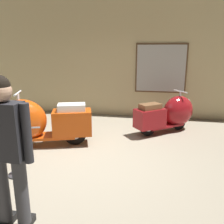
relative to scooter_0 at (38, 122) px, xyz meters
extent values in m
plane|color=gray|center=(1.18, -0.58, -0.52)|extent=(60.00, 60.00, 0.00)
cube|color=#CCB784|center=(1.18, 2.75, 1.24)|extent=(18.00, 0.20, 3.52)
cube|color=brown|center=(2.43, 2.63, 0.90)|extent=(1.41, 0.03, 1.36)
cube|color=#B2B2AD|center=(2.43, 2.62, 0.90)|extent=(1.33, 0.01, 1.28)
cylinder|color=black|center=(-0.34, -0.11, -0.29)|extent=(0.47, 0.23, 0.46)
cylinder|color=silver|center=(-0.34, -0.11, -0.29)|extent=(0.23, 0.17, 0.21)
cylinder|color=black|center=(0.70, 0.23, -0.29)|extent=(0.47, 0.23, 0.46)
cylinder|color=silver|center=(0.70, 0.23, -0.29)|extent=(0.23, 0.17, 0.21)
cube|color=#C6470F|center=(0.18, 0.06, -0.31)|extent=(1.17, 0.73, 0.06)
ellipsoid|color=#C6470F|center=(-0.29, -0.09, 0.04)|extent=(1.10, 0.87, 0.87)
cube|color=#C6470F|center=(0.65, 0.21, -0.04)|extent=(0.89, 0.68, 0.51)
cube|color=silver|center=(0.65, 0.21, 0.29)|extent=(0.62, 0.48, 0.14)
sphere|color=silver|center=(-0.59, -0.19, 0.28)|extent=(0.17, 0.17, 0.17)
cylinder|color=silver|center=(-0.32, -0.10, 0.44)|extent=(0.05, 0.05, 0.32)
cylinder|color=silver|center=(-0.32, -0.10, 0.60)|extent=(0.19, 0.49, 0.04)
cube|color=silver|center=(-0.20, -0.37, -0.02)|extent=(0.74, 0.25, 0.03)
cylinder|color=black|center=(2.92, 1.61, -0.32)|extent=(0.36, 0.31, 0.39)
cylinder|color=silver|center=(2.92, 1.61, -0.32)|extent=(0.20, 0.18, 0.18)
cylinder|color=black|center=(2.18, 1.03, -0.32)|extent=(0.36, 0.31, 0.39)
cylinder|color=silver|center=(2.18, 1.03, -0.32)|extent=(0.20, 0.18, 0.18)
cube|color=maroon|center=(2.55, 1.32, -0.34)|extent=(0.96, 0.86, 0.05)
ellipsoid|color=maroon|center=(2.88, 1.58, -0.04)|extent=(0.97, 0.92, 0.75)
cube|color=maroon|center=(2.21, 1.05, -0.10)|extent=(0.77, 0.72, 0.43)
cube|color=brown|center=(2.21, 1.05, 0.17)|extent=(0.54, 0.51, 0.12)
sphere|color=silver|center=(3.10, 1.75, 0.17)|extent=(0.15, 0.15, 0.15)
cylinder|color=silver|center=(2.90, 1.60, 0.30)|extent=(0.04, 0.04, 0.28)
cylinder|color=silver|center=(2.90, 1.60, 0.44)|extent=(0.29, 0.36, 0.03)
cube|color=silver|center=(2.73, 1.77, -0.09)|extent=(0.53, 0.42, 0.02)
cube|color=black|center=(0.94, -2.21, -0.48)|extent=(0.11, 0.27, 0.08)
cylinder|color=#38383D|center=(0.94, -2.23, -0.01)|extent=(0.15, 0.15, 0.85)
cube|color=black|center=(0.71, -2.21, -0.48)|extent=(0.11, 0.27, 0.08)
cylinder|color=#38383D|center=(0.71, -2.23, -0.01)|extent=(0.15, 0.15, 0.85)
cube|color=#232328|center=(0.83, -2.23, 0.63)|extent=(0.40, 0.21, 0.60)
cylinder|color=#232328|center=(1.07, -2.23, 0.62)|extent=(0.09, 0.09, 0.62)
sphere|color=tan|center=(0.83, -2.23, 1.04)|extent=(0.23, 0.23, 0.23)
cylinder|color=#333338|center=(0.20, -1.17, -0.51)|extent=(0.28, 0.28, 0.02)
cylinder|color=#A5A5AD|center=(0.20, -1.17, -0.01)|extent=(0.04, 0.04, 0.97)
cube|color=silver|center=(0.20, -1.17, 0.49)|extent=(0.38, 0.32, 0.12)
camera|label=1|loc=(2.32, -4.30, 1.45)|focal=38.57mm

